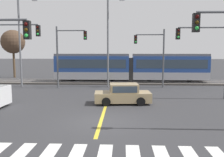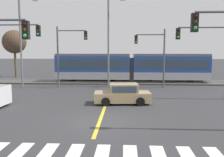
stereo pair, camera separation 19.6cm
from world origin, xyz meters
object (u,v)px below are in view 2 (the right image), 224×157
Objects in this scene: street_lamp_west at (22,37)px; traffic_light_mid_left at (8,46)px; light_rail_tram at (131,66)px; traffic_light_mid_right at (210,48)px; bare_tree_far_west at (14,42)px; street_lamp_centre at (110,37)px; traffic_light_far_left at (67,48)px; sedan_crossing at (123,94)px; traffic_light_far_right at (154,50)px.

traffic_light_mid_left is at bearing -76.20° from street_lamp_west.
light_rail_tram is 11.50m from traffic_light_mid_right.
traffic_light_mid_right is 0.90× the size of bare_tree_far_west.
street_lamp_centre reaches higher than light_rail_tram.
traffic_light_far_left is 0.67× the size of street_lamp_west.
traffic_light_far_left is (-5.92, 7.12, 3.54)m from sedan_crossing.
light_rail_tram is 14.65m from traffic_light_mid_left.
traffic_light_mid_right is at bearing -57.54° from traffic_light_far_right.
bare_tree_far_west is (-10.21, 9.56, 1.00)m from traffic_light_far_left.
street_lamp_west is 1.00× the size of street_lamp_centre.
light_rail_tram is 11.69m from sedan_crossing.
traffic_light_far_right is 0.96× the size of traffic_light_far_left.
sedan_crossing is 8.11m from traffic_light_mid_right.
traffic_light_mid_left is (-10.55, -9.90, 2.32)m from light_rail_tram.
light_rail_tram is at bearing -16.66° from bare_tree_far_west.
bare_tree_far_west reaches higher than traffic_light_far_left.
traffic_light_mid_right is at bearing 1.27° from traffic_light_mid_left.
traffic_light_mid_left is 0.96× the size of bare_tree_far_west.
traffic_light_far_left is (-9.20, -0.82, 0.21)m from traffic_light_far_right.
traffic_light_mid_left is at bearing -178.73° from traffic_light_mid_right.
sedan_crossing is 0.44× the size of street_lamp_west.
traffic_light_far_left is at bearing -164.26° from street_lamp_centre.
traffic_light_mid_right is 0.97× the size of traffic_light_far_left.
light_rail_tram is 1.90× the size of street_lamp_centre.
street_lamp_centre is (4.41, 1.24, 1.17)m from traffic_light_far_left.
traffic_light_far_right is at bearing -0.74° from street_lamp_west.
traffic_light_mid_right is 6.99m from traffic_light_far_right.
light_rail_tram is 1.90× the size of street_lamp_west.
street_lamp_west is 9.66m from street_lamp_centre.
bare_tree_far_west reaches higher than traffic_light_mid_left.
light_rail_tram is 4.74m from traffic_light_far_right.
traffic_light_mid_right reaches higher than traffic_light_far_right.
traffic_light_far_left is at bearing -10.81° from street_lamp_west.
street_lamp_centre reaches higher than sedan_crossing.
bare_tree_far_west reaches higher than light_rail_tram.
bare_tree_far_west is at bearing 120.08° from street_lamp_west.
traffic_light_mid_left is 0.69× the size of street_lamp_west.
traffic_light_mid_right reaches higher than light_rail_tram.
street_lamp_centre is (-8.55, 6.32, 1.23)m from traffic_light_mid_right.
traffic_light_far_left is 0.93× the size of bare_tree_far_west.
sedan_crossing is 0.62× the size of bare_tree_far_west.
traffic_light_far_right is at bearing 67.52° from sedan_crossing.
street_lamp_centre is (-4.80, 0.43, 1.38)m from traffic_light_far_right.
light_rail_tram is at bearing 122.51° from traffic_light_mid_right.
sedan_crossing is 10.40m from traffic_light_mid_left.
street_lamp_centre is at bearing 143.51° from traffic_light_mid_right.
traffic_light_far_right is 14.53m from street_lamp_west.
traffic_light_far_left is at bearing -43.13° from bare_tree_far_west.
traffic_light_far_right is 14.32m from traffic_light_mid_left.
bare_tree_far_west is at bearing 150.35° from street_lamp_centre.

